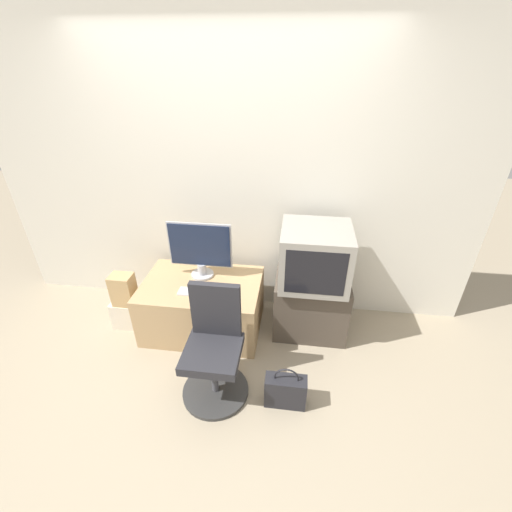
# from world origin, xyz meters

# --- Properties ---
(ground_plane) EXTENTS (12.00, 12.00, 0.00)m
(ground_plane) POSITION_xyz_m (0.00, 0.00, 0.00)
(ground_plane) COLOR tan
(wall_back) EXTENTS (4.40, 0.05, 2.60)m
(wall_back) POSITION_xyz_m (0.00, 1.32, 1.30)
(wall_back) COLOR silver
(wall_back) RESTS_ON ground_plane
(desk) EXTENTS (1.05, 0.70, 0.50)m
(desk) POSITION_xyz_m (-0.22, 0.85, 0.25)
(desk) COLOR tan
(desk) RESTS_ON ground_plane
(side_stand) EXTENTS (0.65, 0.48, 0.56)m
(side_stand) POSITION_xyz_m (0.76, 0.96, 0.28)
(side_stand) COLOR #4C4238
(side_stand) RESTS_ON ground_plane
(main_monitor) EXTENTS (0.57, 0.20, 0.52)m
(main_monitor) POSITION_xyz_m (-0.24, 0.98, 0.77)
(main_monitor) COLOR #B2B2B7
(main_monitor) RESTS_ON desk
(keyboard) EXTENTS (0.29, 0.11, 0.01)m
(keyboard) POSITION_xyz_m (-0.23, 0.71, 0.51)
(keyboard) COLOR silver
(keyboard) RESTS_ON desk
(mouse) EXTENTS (0.06, 0.04, 0.04)m
(mouse) POSITION_xyz_m (-0.03, 0.73, 0.52)
(mouse) COLOR black
(mouse) RESTS_ON desk
(crt_tv) EXTENTS (0.57, 0.53, 0.49)m
(crt_tv) POSITION_xyz_m (0.76, 0.93, 0.81)
(crt_tv) COLOR gray
(crt_tv) RESTS_ON side_stand
(office_chair) EXTENTS (0.50, 0.50, 0.90)m
(office_chair) POSITION_xyz_m (0.05, 0.19, 0.37)
(office_chair) COLOR #333333
(office_chair) RESTS_ON ground_plane
(cardboard_box_lower) EXTENTS (0.30, 0.17, 0.27)m
(cardboard_box_lower) POSITION_xyz_m (-0.92, 0.78, 0.13)
(cardboard_box_lower) COLOR beige
(cardboard_box_lower) RESTS_ON ground_plane
(cardboard_box_upper) EXTENTS (0.20, 0.15, 0.30)m
(cardboard_box_upper) POSITION_xyz_m (-0.92, 0.78, 0.42)
(cardboard_box_upper) COLOR tan
(cardboard_box_upper) RESTS_ON cardboard_box_lower
(handbag) EXTENTS (0.30, 0.12, 0.36)m
(handbag) POSITION_xyz_m (0.59, 0.11, 0.14)
(handbag) COLOR #232328
(handbag) RESTS_ON ground_plane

